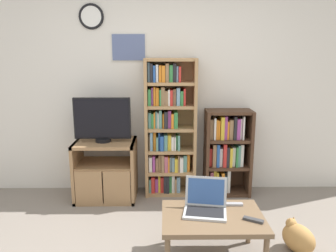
{
  "coord_description": "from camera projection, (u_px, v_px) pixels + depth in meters",
  "views": [
    {
      "loc": [
        0.05,
        -2.04,
        1.72
      ],
      "look_at": [
        0.08,
        1.07,
        1.02
      ],
      "focal_mm": 35.0,
      "sensor_mm": 36.0,
      "label": 1
    }
  ],
  "objects": [
    {
      "name": "wall_back",
      "position": [
        160.0,
        87.0,
        4.0
      ],
      "size": [
        5.86,
        0.09,
        2.6
      ],
      "color": "silver",
      "rests_on": "ground_plane"
    },
    {
      "name": "tv_stand",
      "position": [
        106.0,
        170.0,
        3.88
      ],
      "size": [
        0.71,
        0.51,
        0.7
      ],
      "color": "#9E754C",
      "rests_on": "ground_plane"
    },
    {
      "name": "television",
      "position": [
        102.0,
        120.0,
        3.75
      ],
      "size": [
        0.65,
        0.18,
        0.52
      ],
      "color": "black",
      "rests_on": "tv_stand"
    },
    {
      "name": "bookshelf_tall",
      "position": [
        168.0,
        130.0,
        3.94
      ],
      "size": [
        0.61,
        0.3,
        1.65
      ],
      "color": "tan",
      "rests_on": "ground_plane"
    },
    {
      "name": "bookshelf_short",
      "position": [
        225.0,
        152.0,
        3.99
      ],
      "size": [
        0.55,
        0.32,
        1.05
      ],
      "color": "#472D1E",
      "rests_on": "ground_plane"
    },
    {
      "name": "coffee_table",
      "position": [
        213.0,
        221.0,
        2.7
      ],
      "size": [
        0.83,
        0.58,
        0.41
      ],
      "color": "brown",
      "rests_on": "ground_plane"
    },
    {
      "name": "laptop",
      "position": [
        205.0,
        204.0,
        2.75
      ],
      "size": [
        0.39,
        0.35,
        0.27
      ],
      "rotation": [
        0.0,
        0.0,
        -0.16
      ],
      "color": "#B7BABC",
      "rests_on": "coffee_table"
    },
    {
      "name": "remote_near_laptop",
      "position": [
        253.0,
        220.0,
        2.6
      ],
      "size": [
        0.16,
        0.12,
        0.02
      ],
      "rotation": [
        0.0,
        0.0,
        1.06
      ],
      "color": "#38383A",
      "rests_on": "coffee_table"
    },
    {
      "name": "remote_far_from_laptop",
      "position": [
        234.0,
        204.0,
        2.86
      ],
      "size": [
        0.16,
        0.05,
        0.02
      ],
      "rotation": [
        0.0,
        0.0,
        1.54
      ],
      "color": "#99999E",
      "rests_on": "coffee_table"
    },
    {
      "name": "cat",
      "position": [
        298.0,
        238.0,
        2.87
      ],
      "size": [
        0.45,
        0.45,
        0.29
      ],
      "rotation": [
        0.0,
        0.0,
        0.54
      ],
      "color": "#B78447",
      "rests_on": "ground_plane"
    }
  ]
}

